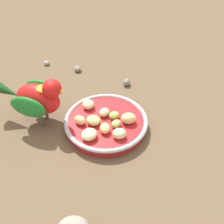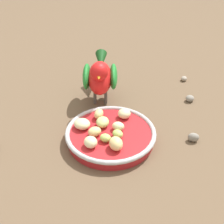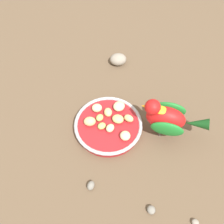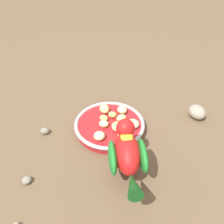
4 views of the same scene
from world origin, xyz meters
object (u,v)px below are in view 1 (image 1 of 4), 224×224
object	(u,v)px
apple_piece_7	(120,133)
parrot	(37,97)
apple_piece_5	(116,124)
apple_piece_9	(105,128)
apple_piece_4	(88,104)
feeding_bowl	(106,123)
apple_piece_1	(114,115)
pebble_2	(46,63)
apple_piece_6	(89,134)
apple_piece_2	(94,120)
apple_piece_8	(104,112)
apple_piece_0	(80,120)
pebble_1	(78,69)
apple_piece_3	(128,118)
pebble_0	(127,82)

from	to	relation	value
apple_piece_7	parrot	bearing A→B (deg)	-133.31
apple_piece_5	apple_piece_9	world-z (taller)	apple_piece_9
apple_piece_7	apple_piece_4	bearing A→B (deg)	-164.11
apple_piece_4	apple_piece_7	size ratio (longest dim) A/B	0.97
feeding_bowl	apple_piece_4	bearing A→B (deg)	-158.73
apple_piece_1	pebble_2	distance (m)	0.38
apple_piece_7	pebble_2	distance (m)	0.44
apple_piece_5	apple_piece_9	bearing A→B (deg)	-79.36
apple_piece_6	apple_piece_9	world-z (taller)	same
apple_piece_2	apple_piece_5	distance (m)	0.06
apple_piece_1	pebble_2	xyz separation A→B (m)	(-0.36, -0.10, -0.03)
apple_piece_4	pebble_2	bearing A→B (deg)	-169.92
apple_piece_9	pebble_2	distance (m)	0.40
apple_piece_8	apple_piece_4	bearing A→B (deg)	-147.22
feeding_bowl	apple_piece_8	size ratio (longest dim) A/B	7.38
apple_piece_0	apple_piece_9	world-z (taller)	apple_piece_0
feeding_bowl	apple_piece_6	distance (m)	0.07
apple_piece_1	pebble_1	bearing A→B (deg)	-177.15
apple_piece_9	pebble_2	bearing A→B (deg)	-171.13
apple_piece_0	apple_piece_3	world-z (taller)	apple_piece_3
apple_piece_2	apple_piece_5	size ratio (longest dim) A/B	1.42
feeding_bowl	apple_piece_6	bearing A→B (deg)	-55.24
apple_piece_8	apple_piece_9	size ratio (longest dim) A/B	0.93
apple_piece_8	parrot	bearing A→B (deg)	-113.61
apple_piece_0	pebble_1	bearing A→B (deg)	164.59
apple_piece_0	parrot	size ratio (longest dim) A/B	0.18
apple_piece_5	apple_piece_7	distance (m)	0.04
apple_piece_4	apple_piece_9	size ratio (longest dim) A/B	1.02
apple_piece_3	apple_piece_2	bearing A→B (deg)	-109.07
apple_piece_2	apple_piece_9	world-z (taller)	same
apple_piece_8	apple_piece_0	bearing A→B (deg)	-85.24
apple_piece_5	apple_piece_1	bearing A→B (deg)	167.33
feeding_bowl	apple_piece_7	bearing A→B (deg)	10.21
feeding_bowl	apple_piece_5	xyz separation A→B (m)	(0.03, 0.02, 0.02)
pebble_0	apple_piece_4	bearing A→B (deg)	-60.45
apple_piece_8	pebble_2	world-z (taller)	apple_piece_8
parrot	pebble_0	world-z (taller)	parrot
apple_piece_6	apple_piece_8	size ratio (longest dim) A/B	1.35
apple_piece_2	apple_piece_6	distance (m)	0.05
feeding_bowl	apple_piece_1	xyz separation A→B (m)	(-0.00, 0.02, 0.02)
apple_piece_2	feeding_bowl	bearing A→B (deg)	86.69
apple_piece_2	apple_piece_3	bearing A→B (deg)	70.93
pebble_2	apple_piece_3	bearing A→B (deg)	18.37
apple_piece_3	apple_piece_5	xyz separation A→B (m)	(0.00, -0.03, -0.00)
apple_piece_6	apple_piece_7	world-z (taller)	apple_piece_7
apple_piece_0	pebble_2	bearing A→B (deg)	-177.77
apple_piece_6	apple_piece_7	bearing A→B (deg)	70.33
apple_piece_4	apple_piece_8	size ratio (longest dim) A/B	1.10
apple_piece_1	pebble_0	xyz separation A→B (m)	(-0.15, 0.10, -0.02)
feeding_bowl	apple_piece_8	xyz separation A→B (m)	(-0.02, 0.00, 0.02)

